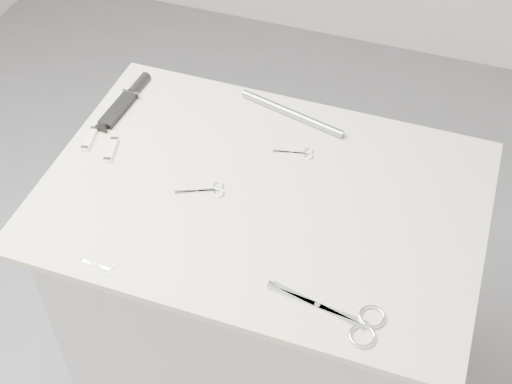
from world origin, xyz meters
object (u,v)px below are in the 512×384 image
(plinth, at_px, (261,310))
(embroidery_scissors_a, at_px, (209,190))
(pocket_knife_a, at_px, (111,150))
(sheathed_knife, at_px, (128,98))
(large_shears, at_px, (349,319))
(tiny_scissors, at_px, (102,267))
(embroidery_scissors_b, at_px, (300,153))
(pocket_knife_b, at_px, (90,139))
(metal_rail, at_px, (292,113))

(plinth, height_order, embroidery_scissors_a, embroidery_scissors_a)
(plinth, bearing_deg, pocket_knife_a, 178.13)
(sheathed_knife, bearing_deg, embroidery_scissors_a, -122.53)
(plinth, bearing_deg, sheathed_knife, 155.49)
(plinth, xyz_separation_m, large_shears, (0.27, -0.26, 0.47))
(pocket_knife_a, bearing_deg, tiny_scissors, -169.42)
(plinth, bearing_deg, tiny_scissors, -128.69)
(large_shears, relative_size, embroidery_scissors_b, 2.43)
(large_shears, bearing_deg, pocket_knife_b, 166.75)
(large_shears, bearing_deg, metal_rail, 126.55)
(pocket_knife_b, relative_size, metal_rail, 0.28)
(large_shears, bearing_deg, embroidery_scissors_b, 127.11)
(embroidery_scissors_b, height_order, pocket_knife_b, pocket_knife_b)
(tiny_scissors, xyz_separation_m, pocket_knife_b, (-0.21, 0.34, 0.00))
(embroidery_scissors_b, xyz_separation_m, sheathed_knife, (-0.48, 0.04, 0.01))
(plinth, height_order, embroidery_scissors_b, embroidery_scissors_b)
(tiny_scissors, relative_size, pocket_knife_a, 0.89)
(embroidery_scissors_a, xyz_separation_m, tiny_scissors, (-0.13, -0.28, -0.00))
(pocket_knife_b, bearing_deg, metal_rail, -70.00)
(embroidery_scissors_b, relative_size, pocket_knife_a, 1.19)
(sheathed_knife, relative_size, metal_rail, 0.75)
(plinth, distance_m, tiny_scissors, 0.61)
(large_shears, xyz_separation_m, metal_rail, (-0.28, 0.54, 0.01))
(sheathed_knife, bearing_deg, embroidery_scissors_b, -91.83)
(sheathed_knife, xyz_separation_m, metal_rail, (0.42, 0.08, 0.00))
(embroidery_scissors_b, height_order, metal_rail, metal_rail)
(metal_rail, bearing_deg, sheathed_knife, -169.15)
(embroidery_scissors_a, relative_size, embroidery_scissors_b, 1.12)
(large_shears, height_order, embroidery_scissors_b, large_shears)
(sheathed_knife, distance_m, pocket_knife_a, 0.19)
(embroidery_scissors_b, bearing_deg, plinth, -118.40)
(tiny_scissors, bearing_deg, plinth, 53.20)
(embroidery_scissors_a, distance_m, embroidery_scissors_b, 0.25)
(tiny_scissors, bearing_deg, sheathed_knife, 112.34)
(pocket_knife_a, relative_size, metal_rail, 0.28)
(tiny_scissors, bearing_deg, metal_rail, 70.48)
(large_shears, relative_size, tiny_scissors, 3.25)
(tiny_scissors, bearing_deg, embroidery_scissors_b, 59.81)
(embroidery_scissors_a, height_order, embroidery_scissors_b, same)
(metal_rail, bearing_deg, large_shears, -62.36)
(embroidery_scissors_b, bearing_deg, tiny_scissors, -134.83)
(large_shears, xyz_separation_m, sheathed_knife, (-0.70, 0.46, 0.00))
(embroidery_scissors_b, distance_m, sheathed_knife, 0.48)
(embroidery_scissors_a, relative_size, pocket_knife_a, 1.33)
(embroidery_scissors_b, distance_m, pocket_knife_b, 0.51)
(tiny_scissors, distance_m, metal_rail, 0.63)
(embroidery_scissors_a, relative_size, pocket_knife_b, 1.35)
(embroidery_scissors_b, relative_size, metal_rail, 0.34)
(tiny_scissors, bearing_deg, embroidery_scissors_a, 66.95)
(embroidery_scissors_b, bearing_deg, embroidery_scissors_a, -143.67)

